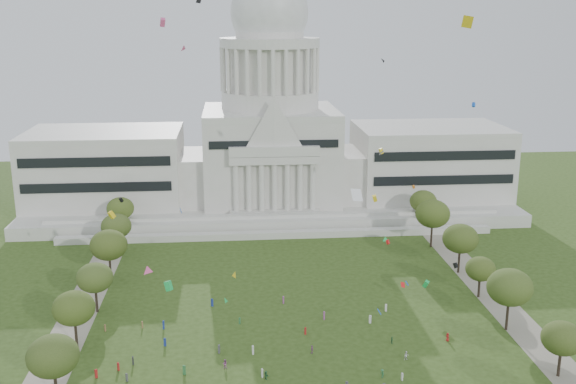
# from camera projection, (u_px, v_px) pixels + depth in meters

# --- Properties ---
(ground) EXTENTS (400.00, 400.00, 0.00)m
(ground) POSITION_uv_depth(u_px,v_px,m) (309.00, 382.00, 122.53)
(ground) COLOR #2F4515
(ground) RESTS_ON ground
(capitol) EXTENTS (160.00, 64.50, 91.30)m
(capitol) POSITION_uv_depth(u_px,v_px,m) (270.00, 145.00, 226.18)
(capitol) COLOR beige
(capitol) RESTS_ON ground
(path_left) EXTENTS (8.00, 160.00, 0.04)m
(path_left) POSITION_uv_depth(u_px,v_px,m) (76.00, 320.00, 147.43)
(path_left) COLOR gray
(path_left) RESTS_ON ground
(path_right) EXTENTS (8.00, 160.00, 0.04)m
(path_right) POSITION_uv_depth(u_px,v_px,m) (500.00, 304.00, 155.40)
(path_right) COLOR gray
(path_right) RESTS_ON ground
(row_tree_l_1) EXTENTS (8.86, 8.86, 12.59)m
(row_tree_l_1) POSITION_uv_depth(u_px,v_px,m) (53.00, 356.00, 113.72)
(row_tree_l_1) COLOR black
(row_tree_l_1) RESTS_ON ground
(row_tree_r_1) EXTENTS (7.58, 7.58, 10.78)m
(row_tree_r_1) POSITION_uv_depth(u_px,v_px,m) (562.00, 338.00, 122.72)
(row_tree_r_1) COLOR black
(row_tree_r_1) RESTS_ON ground
(row_tree_l_2) EXTENTS (8.42, 8.42, 11.97)m
(row_tree_l_2) POSITION_uv_depth(u_px,v_px,m) (74.00, 308.00, 133.27)
(row_tree_l_2) COLOR black
(row_tree_l_2) RESTS_ON ground
(row_tree_r_2) EXTENTS (9.55, 9.55, 13.58)m
(row_tree_r_2) POSITION_uv_depth(u_px,v_px,m) (510.00, 287.00, 140.51)
(row_tree_r_2) COLOR black
(row_tree_r_2) RESTS_ON ground
(row_tree_l_3) EXTENTS (8.12, 8.12, 11.55)m
(row_tree_l_3) POSITION_uv_depth(u_px,v_px,m) (95.00, 278.00, 149.42)
(row_tree_l_3) COLOR black
(row_tree_l_3) RESTS_ON ground
(row_tree_r_3) EXTENTS (7.01, 7.01, 9.98)m
(row_tree_r_3) POSITION_uv_depth(u_px,v_px,m) (480.00, 269.00, 157.61)
(row_tree_r_3) COLOR black
(row_tree_r_3) RESTS_ON ground
(row_tree_l_4) EXTENTS (9.29, 9.29, 13.21)m
(row_tree_l_4) POSITION_uv_depth(u_px,v_px,m) (109.00, 245.00, 166.93)
(row_tree_l_4) COLOR black
(row_tree_l_4) RESTS_ON ground
(row_tree_r_4) EXTENTS (9.19, 9.19, 13.06)m
(row_tree_r_4) POSITION_uv_depth(u_px,v_px,m) (460.00, 239.00, 172.05)
(row_tree_r_4) COLOR black
(row_tree_r_4) RESTS_ON ground
(row_tree_l_5) EXTENTS (8.33, 8.33, 11.85)m
(row_tree_l_5) POSITION_uv_depth(u_px,v_px,m) (116.00, 226.00, 184.99)
(row_tree_l_5) COLOR black
(row_tree_l_5) RESTS_ON ground
(row_tree_r_5) EXTENTS (9.82, 9.82, 13.96)m
(row_tree_r_5) POSITION_uv_depth(u_px,v_px,m) (433.00, 214.00, 191.18)
(row_tree_r_5) COLOR black
(row_tree_r_5) RESTS_ON ground
(row_tree_l_6) EXTENTS (8.19, 8.19, 11.64)m
(row_tree_l_6) POSITION_uv_depth(u_px,v_px,m) (120.00, 208.00, 202.35)
(row_tree_l_6) COLOR black
(row_tree_l_6) RESTS_ON ground
(row_tree_r_6) EXTENTS (8.42, 8.42, 11.97)m
(row_tree_r_6) POSITION_uv_depth(u_px,v_px,m) (423.00, 201.00, 209.02)
(row_tree_r_6) COLOR black
(row_tree_r_6) RESTS_ON ground
(person_0) EXTENTS (0.86, 1.02, 1.78)m
(person_0) POSITION_uv_depth(u_px,v_px,m) (448.00, 337.00, 137.80)
(person_0) COLOR #B21E1E
(person_0) RESTS_ON ground
(person_2) EXTENTS (0.98, 0.74, 1.79)m
(person_2) POSITION_uv_depth(u_px,v_px,m) (406.00, 356.00, 130.29)
(person_2) COLOR silver
(person_2) RESTS_ON ground
(person_3) EXTENTS (0.93, 1.23, 1.71)m
(person_3) POSITION_uv_depth(u_px,v_px,m) (382.00, 373.00, 123.93)
(person_3) COLOR #33723F
(person_3) RESTS_ON ground
(person_4) EXTENTS (0.61, 1.03, 1.70)m
(person_4) POSITION_uv_depth(u_px,v_px,m) (312.00, 349.00, 132.85)
(person_4) COLOR #994C8C
(person_4) RESTS_ON ground
(person_5) EXTENTS (1.31, 1.65, 1.68)m
(person_5) POSITION_uv_depth(u_px,v_px,m) (266.00, 375.00, 123.35)
(person_5) COLOR #33723F
(person_5) RESTS_ON ground
(person_8) EXTENTS (0.92, 0.61, 1.82)m
(person_8) POSITION_uv_depth(u_px,v_px,m) (225.00, 364.00, 127.25)
(person_8) COLOR #994C8C
(person_8) RESTS_ON ground
(person_10) EXTENTS (0.49, 0.88, 1.50)m
(person_10) POSITION_uv_depth(u_px,v_px,m) (392.00, 340.00, 136.81)
(person_10) COLOR #33723F
(person_10) RESTS_ON ground
(distant_crowd) EXTENTS (61.82, 40.90, 1.88)m
(distant_crowd) POSITION_uv_depth(u_px,v_px,m) (237.00, 341.00, 136.16)
(distant_crowd) COLOR #B21E1E
(distant_crowd) RESTS_ON ground
(kite_swarm) EXTENTS (94.08, 101.67, 65.51)m
(kite_swarm) POSITION_uv_depth(u_px,v_px,m) (305.00, 222.00, 126.79)
(kite_swarm) COLOR orange
(kite_swarm) RESTS_ON ground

